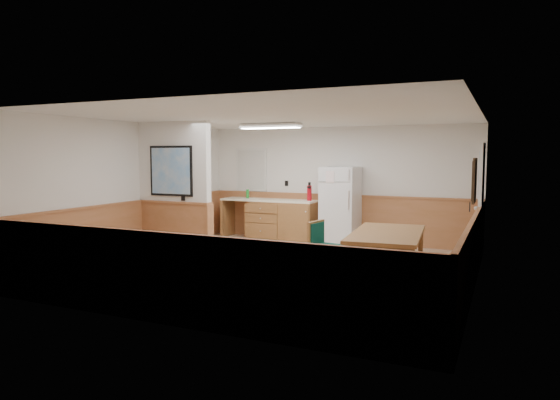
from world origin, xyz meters
The scene contains 20 objects.
ground centered at (0.00, 0.00, 0.00)m, with size 6.00×6.00×0.00m, color tan.
ceiling centered at (0.00, 0.00, 2.50)m, with size 6.00×6.00×0.02m, color silver.
back_wall centered at (0.00, 3.00, 1.25)m, with size 6.00×0.02×2.50m, color white.
right_wall centered at (3.00, 0.00, 1.25)m, with size 0.02×6.00×2.50m, color white.
left_wall centered at (-3.00, 0.00, 1.25)m, with size 0.02×6.00×2.50m, color white.
wainscot_back centered at (0.00, 2.98, 0.50)m, with size 6.00×0.04×1.00m, color #B16E46.
wainscot_right centered at (2.98, 0.00, 0.50)m, with size 0.04×6.00×1.00m, color #B16E46.
wainscot_left centered at (-2.98, 0.00, 0.50)m, with size 0.04×6.00×1.00m, color #B16E46.
partition_wall centered at (-2.25, 0.19, 1.23)m, with size 1.50×0.20×2.50m.
kitchen_counter centered at (-1.21, 2.68, 0.46)m, with size 2.20×0.61×1.00m.
exterior_door centered at (2.96, 1.90, 1.05)m, with size 0.07×1.02×2.15m.
kitchen_window centered at (-2.10, 2.98, 1.55)m, with size 0.80×0.04×1.00m.
wall_painting centered at (2.97, -0.30, 1.55)m, with size 0.04×0.50×0.60m.
fluorescent_fixture centered at (-0.80, 1.30, 2.45)m, with size 1.20×0.30×0.09m.
refrigerator centered at (0.20, 2.63, 0.82)m, with size 0.75×0.73×1.65m.
dining_table centered at (1.77, -0.09, 0.66)m, with size 1.16×2.05×0.75m.
dining_bench centered at (2.80, -0.17, 0.34)m, with size 0.44×1.64×0.45m.
dining_chair centered at (0.74, -0.05, 0.49)m, with size 0.72×0.54×0.85m.
fire_extinguisher centered at (-0.54, 2.72, 1.08)m, with size 0.13×0.13×0.40m.
soap_bottle centered at (-2.07, 2.73, 1.00)m, with size 0.06×0.06×0.20m, color green.
Camera 1 is at (3.35, -7.40, 1.88)m, focal length 32.00 mm.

